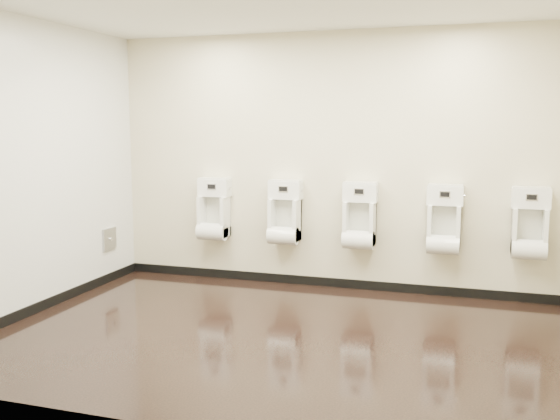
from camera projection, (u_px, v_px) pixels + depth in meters
The scene contains 13 objects.
ground at pixel (285, 337), 5.35m from camera, with size 5.00×3.50×0.00m, color black.
back_wall at pixel (332, 162), 6.81m from camera, with size 5.00×0.02×2.80m, color beige.
front_wall at pixel (193, 198), 3.51m from camera, with size 5.00×0.02×2.80m, color beige.
left_wall at pixel (33, 168), 5.91m from camera, with size 0.02×3.50×2.80m, color beige.
tile_overlay_left at pixel (34, 168), 5.90m from camera, with size 0.01×3.50×2.80m, color silver.
skirting_back at pixel (330, 282), 6.98m from camera, with size 5.00×0.02×0.10m, color black.
skirting_left at pixel (42, 306), 6.09m from camera, with size 0.02×3.50×0.10m, color black.
access_panel at pixel (109, 239), 7.16m from camera, with size 0.04×0.25×0.25m.
urinal_0 at pixel (214, 214), 7.18m from camera, with size 0.38×0.28×0.70m.
urinal_1 at pixel (285, 217), 6.93m from camera, with size 0.38×0.28×0.70m.
urinal_2 at pixel (359, 221), 6.68m from camera, with size 0.38×0.28×0.70m.
urinal_3 at pixel (444, 225), 6.41m from camera, with size 0.38×0.28×0.70m.
urinal_4 at pixel (530, 229), 6.17m from camera, with size 0.38×0.28×0.70m.
Camera 1 is at (1.52, -4.92, 1.82)m, focal length 40.00 mm.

